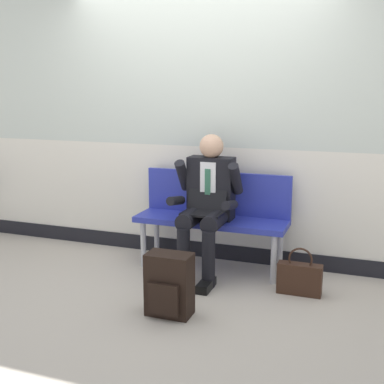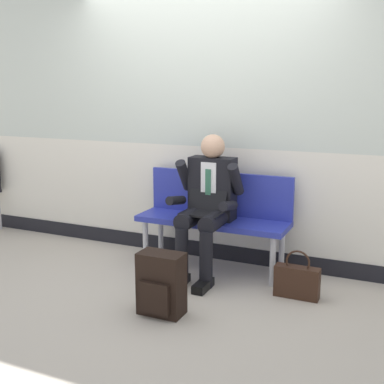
% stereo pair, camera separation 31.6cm
% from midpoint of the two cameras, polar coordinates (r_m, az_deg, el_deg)
% --- Properties ---
extents(ground_plane, '(18.00, 18.00, 0.00)m').
position_cam_midpoint_polar(ground_plane, '(4.49, -3.43, -9.37)').
color(ground_plane, '#B2A899').
extents(station_wall, '(5.43, 0.14, 2.75)m').
position_cam_midpoint_polar(station_wall, '(4.72, -0.86, 8.69)').
color(station_wall, beige).
rests_on(station_wall, ground).
extents(bench_with_person, '(1.36, 0.42, 0.87)m').
position_cam_midpoint_polar(bench_with_person, '(4.51, 0.45, -2.27)').
color(bench_with_person, '#28339E').
rests_on(bench_with_person, ground).
extents(person_seated, '(0.57, 0.70, 1.23)m').
position_cam_midpoint_polar(person_seated, '(4.30, -0.42, -1.17)').
color(person_seated, black).
rests_on(person_seated, ground).
extents(backpack, '(0.33, 0.23, 0.46)m').
position_cam_midpoint_polar(backpack, '(3.67, -5.16, -10.61)').
color(backpack, black).
rests_on(backpack, ground).
extents(handbag, '(0.35, 0.11, 0.39)m').
position_cam_midpoint_polar(handbag, '(4.09, 10.01, -9.67)').
color(handbag, '#331E14').
rests_on(handbag, ground).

